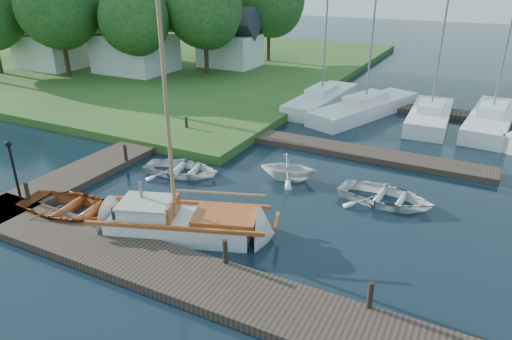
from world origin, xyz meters
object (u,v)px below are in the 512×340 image
at_px(house_a, 135,43).
at_px(tree_5, 82,6).
at_px(mooring_post_3, 370,295).
at_px(tree_6, 6,4).
at_px(mooring_post_1, 115,218).
at_px(dinghy, 72,206).
at_px(marina_boat_2, 430,115).
at_px(tree_1, 58,6).
at_px(sailboat, 186,225).
at_px(mooring_post_4, 125,153).
at_px(house_c, 230,43).
at_px(tree_3, 205,9).
at_px(marina_boat_0, 322,99).
at_px(marina_boat_3, 491,118).
at_px(mooring_post_5, 186,124).
at_px(tender_c, 386,194).
at_px(tree_2, 135,18).
at_px(mooring_post_0, 27,192).
at_px(house_b, 51,42).
at_px(mooring_post_2, 225,251).
at_px(tender_b, 289,166).
at_px(lamp_post, 12,162).
at_px(tender_a, 182,167).
at_px(marina_boat_1, 365,107).

bearing_deg(house_a, tree_5, 157.95).
bearing_deg(mooring_post_3, tree_6, 153.38).
relative_size(mooring_post_1, dinghy, 0.18).
relative_size(marina_boat_2, tree_1, 1.37).
bearing_deg(house_a, sailboat, -45.92).
height_order(dinghy, tree_1, tree_1).
height_order(mooring_post_4, house_c, house_c).
bearing_deg(house_a, tree_3, 18.85).
distance_m(marina_boat_2, tree_1, 29.51).
relative_size(marina_boat_0, marina_boat_3, 0.81).
height_order(mooring_post_5, tree_3, tree_3).
bearing_deg(mooring_post_3, tender_c, 99.03).
bearing_deg(sailboat, mooring_post_1, -168.76).
bearing_deg(tree_3, house_a, -161.15).
xyz_separation_m(tree_2, tree_3, (4.00, 4.00, 0.56)).
distance_m(sailboat, marina_boat_0, 18.10).
height_order(sailboat, house_a, sailboat).
bearing_deg(mooring_post_0, marina_boat_0, 74.80).
distance_m(house_a, tree_6, 16.22).
bearing_deg(house_c, tree_2, -116.70).
distance_m(mooring_post_4, house_b, 25.32).
bearing_deg(mooring_post_3, tree_1, 150.39).
relative_size(mooring_post_0, tree_2, 0.10).
bearing_deg(tree_3, mooring_post_2, -56.08).
bearing_deg(tender_b, tree_6, 55.22).
distance_m(marina_boat_3, tree_1, 32.86).
height_order(mooring_post_3, mooring_post_5, same).
bearing_deg(tree_5, house_c, 6.95).
distance_m(tender_c, house_c, 27.70).
height_order(mooring_post_1, marina_boat_3, marina_boat_3).
relative_size(dinghy, tree_5, 0.54).
relative_size(lamp_post, tree_6, 0.29).
bearing_deg(mooring_post_0, mooring_post_4, 84.29).
bearing_deg(tender_a, mooring_post_4, 88.57).
bearing_deg(mooring_post_1, mooring_post_5, 111.80).
height_order(tender_a, tender_c, tender_c).
bearing_deg(house_b, marina_boat_2, -0.69).
relative_size(mooring_post_3, marina_boat_3, 0.06).
xyz_separation_m(sailboat, tree_5, (-29.11, 23.78, 5.07)).
bearing_deg(tree_1, tree_5, 126.87).
distance_m(mooring_post_1, marina_boat_0, 19.33).
bearing_deg(marina_boat_1, tree_6, 106.41).
height_order(dinghy, marina_boat_1, marina_boat_1).
height_order(tree_1, tree_6, tree_1).
height_order(marina_boat_0, house_c, marina_boat_0).
bearing_deg(mooring_post_4, tender_b, 15.92).
height_order(mooring_post_0, dinghy, mooring_post_0).
distance_m(sailboat, tree_6, 40.64).
bearing_deg(tree_2, marina_boat_1, -1.33).
bearing_deg(mooring_post_1, tree_1, 140.92).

